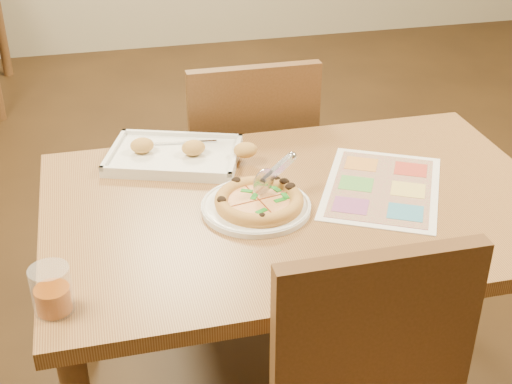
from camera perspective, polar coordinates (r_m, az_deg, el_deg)
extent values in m
cube|color=olive|center=(1.83, 3.61, -1.25)|extent=(1.30, 0.85, 0.04)
cylinder|color=brown|center=(2.27, -13.94, -6.18)|extent=(0.06, 0.06, 0.68)
cylinder|color=brown|center=(2.51, 13.91, -2.43)|extent=(0.06, 0.06, 0.68)
cube|color=brown|center=(1.46, 9.48, -12.18)|extent=(0.42, 0.04, 0.45)
cube|color=brown|center=(2.54, -1.12, 1.84)|extent=(0.42, 0.42, 0.04)
cube|color=brown|center=(2.28, -0.12, 4.66)|extent=(0.42, 0.04, 0.45)
cylinder|color=white|center=(1.78, 0.00, -1.19)|extent=(0.27, 0.27, 0.01)
cylinder|color=#E3AB4D|center=(1.77, 0.24, -0.93)|extent=(0.22, 0.22, 0.01)
cylinder|color=#F5D285|center=(1.76, 0.24, -0.71)|extent=(0.18, 0.18, 0.01)
torus|color=#E3AB4D|center=(1.76, 0.24, -0.68)|extent=(0.22, 0.22, 0.03)
cylinder|color=silver|center=(1.77, 0.63, 0.83)|extent=(0.06, 0.04, 0.07)
cube|color=silver|center=(1.79, 1.78, 1.86)|extent=(0.10, 0.07, 0.05)
cube|color=silver|center=(2.02, -6.56, 2.80)|extent=(0.42, 0.35, 0.02)
cube|color=silver|center=(2.02, -6.58, 3.13)|extent=(0.18, 0.03, 0.00)
ellipsoid|color=#CA9448|center=(2.03, -9.10, 3.70)|extent=(0.07, 0.05, 0.04)
ellipsoid|color=#CA9448|center=(2.00, -5.03, 3.55)|extent=(0.07, 0.05, 0.04)
ellipsoid|color=#CA9448|center=(1.98, -0.85, 3.38)|extent=(0.07, 0.05, 0.04)
cylinder|color=#91400B|center=(1.50, -15.91, -8.24)|extent=(0.07, 0.07, 0.05)
cylinder|color=white|center=(1.48, -16.03, -7.55)|extent=(0.08, 0.08, 0.10)
cube|color=white|center=(1.90, 10.04, 0.37)|extent=(0.45, 0.49, 0.00)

